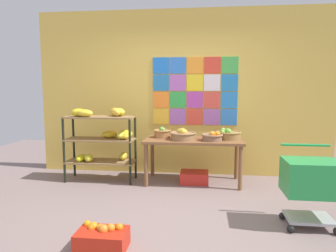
{
  "coord_description": "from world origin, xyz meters",
  "views": [
    {
      "loc": [
        0.38,
        -3.42,
        1.49
      ],
      "look_at": [
        -0.14,
        0.95,
        0.94
      ],
      "focal_mm": 32.75,
      "sensor_mm": 36.0,
      "label": 1
    }
  ],
  "objects_px": {
    "display_table": "(193,144)",
    "orange_crate_foreground": "(102,238)",
    "produce_crate_under_table": "(194,177)",
    "shopping_cart": "(311,180)",
    "banana_shelf_unit": "(104,135)",
    "fruit_basket_left": "(228,134)",
    "fruit_basket_back_right": "(183,135)",
    "fruit_basket_centre": "(213,136)",
    "fruit_basket_right": "(163,133)"
  },
  "relations": [
    {
      "from": "orange_crate_foreground",
      "to": "shopping_cart",
      "type": "distance_m",
      "value": 2.22
    },
    {
      "from": "display_table",
      "to": "orange_crate_foreground",
      "type": "relative_size",
      "value": 3.26
    },
    {
      "from": "display_table",
      "to": "fruit_basket_right",
      "type": "relative_size",
      "value": 5.32
    },
    {
      "from": "fruit_basket_back_right",
      "to": "fruit_basket_right",
      "type": "height_order",
      "value": "fruit_basket_back_right"
    },
    {
      "from": "orange_crate_foreground",
      "to": "fruit_basket_right",
      "type": "bearing_deg",
      "value": 83.21
    },
    {
      "from": "banana_shelf_unit",
      "to": "fruit_basket_back_right",
      "type": "height_order",
      "value": "banana_shelf_unit"
    },
    {
      "from": "fruit_basket_right",
      "to": "orange_crate_foreground",
      "type": "height_order",
      "value": "fruit_basket_right"
    },
    {
      "from": "display_table",
      "to": "fruit_basket_back_right",
      "type": "height_order",
      "value": "fruit_basket_back_right"
    },
    {
      "from": "shopping_cart",
      "to": "orange_crate_foreground",
      "type": "bearing_deg",
      "value": -173.65
    },
    {
      "from": "fruit_basket_back_right",
      "to": "produce_crate_under_table",
      "type": "bearing_deg",
      "value": 18.34
    },
    {
      "from": "fruit_basket_left",
      "to": "shopping_cart",
      "type": "relative_size",
      "value": 0.45
    },
    {
      "from": "banana_shelf_unit",
      "to": "shopping_cart",
      "type": "relative_size",
      "value": 1.36
    },
    {
      "from": "fruit_basket_left",
      "to": "fruit_basket_right",
      "type": "distance_m",
      "value": 1.05
    },
    {
      "from": "fruit_basket_left",
      "to": "fruit_basket_right",
      "type": "bearing_deg",
      "value": 178.53
    },
    {
      "from": "fruit_basket_left",
      "to": "orange_crate_foreground",
      "type": "height_order",
      "value": "fruit_basket_left"
    },
    {
      "from": "fruit_basket_back_right",
      "to": "fruit_basket_centre",
      "type": "bearing_deg",
      "value": -3.49
    },
    {
      "from": "fruit_basket_left",
      "to": "produce_crate_under_table",
      "type": "distance_m",
      "value": 0.86
    },
    {
      "from": "shopping_cart",
      "to": "fruit_basket_right",
      "type": "bearing_deg",
      "value": 127.14
    },
    {
      "from": "display_table",
      "to": "fruit_basket_centre",
      "type": "height_order",
      "value": "fruit_basket_centre"
    },
    {
      "from": "fruit_basket_centre",
      "to": "fruit_basket_left",
      "type": "distance_m",
      "value": 0.31
    },
    {
      "from": "fruit_basket_centre",
      "to": "produce_crate_under_table",
      "type": "relative_size",
      "value": 0.75
    },
    {
      "from": "produce_crate_under_table",
      "to": "orange_crate_foreground",
      "type": "relative_size",
      "value": 0.94
    },
    {
      "from": "banana_shelf_unit",
      "to": "produce_crate_under_table",
      "type": "distance_m",
      "value": 1.59
    },
    {
      "from": "display_table",
      "to": "produce_crate_under_table",
      "type": "distance_m",
      "value": 0.53
    },
    {
      "from": "display_table",
      "to": "shopping_cart",
      "type": "height_order",
      "value": "shopping_cart"
    },
    {
      "from": "orange_crate_foreground",
      "to": "shopping_cart",
      "type": "height_order",
      "value": "shopping_cart"
    },
    {
      "from": "fruit_basket_right",
      "to": "shopping_cart",
      "type": "relative_size",
      "value": 0.33
    },
    {
      "from": "produce_crate_under_table",
      "to": "fruit_basket_back_right",
      "type": "bearing_deg",
      "value": -161.66
    },
    {
      "from": "banana_shelf_unit",
      "to": "display_table",
      "type": "height_order",
      "value": "banana_shelf_unit"
    },
    {
      "from": "orange_crate_foreground",
      "to": "shopping_cart",
      "type": "bearing_deg",
      "value": 18.74
    },
    {
      "from": "fruit_basket_left",
      "to": "produce_crate_under_table",
      "type": "bearing_deg",
      "value": -169.77
    },
    {
      "from": "fruit_basket_right",
      "to": "shopping_cart",
      "type": "height_order",
      "value": "shopping_cart"
    },
    {
      "from": "produce_crate_under_table",
      "to": "shopping_cart",
      "type": "relative_size",
      "value": 0.5
    },
    {
      "from": "fruit_basket_centre",
      "to": "produce_crate_under_table",
      "type": "bearing_deg",
      "value": 161.95
    },
    {
      "from": "banana_shelf_unit",
      "to": "display_table",
      "type": "relative_size",
      "value": 0.78
    },
    {
      "from": "fruit_basket_left",
      "to": "fruit_basket_right",
      "type": "relative_size",
      "value": 1.37
    },
    {
      "from": "fruit_basket_left",
      "to": "orange_crate_foreground",
      "type": "relative_size",
      "value": 0.84
    },
    {
      "from": "fruit_basket_back_right",
      "to": "orange_crate_foreground",
      "type": "xyz_separation_m",
      "value": [
        -0.61,
        -2.06,
        -0.67
      ]
    },
    {
      "from": "display_table",
      "to": "fruit_basket_left",
      "type": "xyz_separation_m",
      "value": [
        0.54,
        0.08,
        0.15
      ]
    },
    {
      "from": "display_table",
      "to": "orange_crate_foreground",
      "type": "xyz_separation_m",
      "value": [
        -0.77,
        -2.13,
        -0.51
      ]
    },
    {
      "from": "fruit_basket_right",
      "to": "produce_crate_under_table",
      "type": "xyz_separation_m",
      "value": [
        0.52,
        -0.12,
        -0.68
      ]
    },
    {
      "from": "fruit_basket_centre",
      "to": "produce_crate_under_table",
      "type": "height_order",
      "value": "fruit_basket_centre"
    },
    {
      "from": "fruit_basket_left",
      "to": "orange_crate_foreground",
      "type": "xyz_separation_m",
      "value": [
        -1.31,
        -2.21,
        -0.67
      ]
    },
    {
      "from": "banana_shelf_unit",
      "to": "fruit_basket_left",
      "type": "height_order",
      "value": "banana_shelf_unit"
    },
    {
      "from": "fruit_basket_centre",
      "to": "fruit_basket_back_right",
      "type": "xyz_separation_m",
      "value": [
        -0.46,
        0.03,
        0.01
      ]
    },
    {
      "from": "display_table",
      "to": "banana_shelf_unit",
      "type": "bearing_deg",
      "value": -178.24
    },
    {
      "from": "display_table",
      "to": "fruit_basket_back_right",
      "type": "relative_size",
      "value": 3.79
    },
    {
      "from": "banana_shelf_unit",
      "to": "produce_crate_under_table",
      "type": "height_order",
      "value": "banana_shelf_unit"
    },
    {
      "from": "fruit_basket_left",
      "to": "shopping_cart",
      "type": "height_order",
      "value": "shopping_cart"
    },
    {
      "from": "fruit_basket_right",
      "to": "produce_crate_under_table",
      "type": "relative_size",
      "value": 0.65
    }
  ]
}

